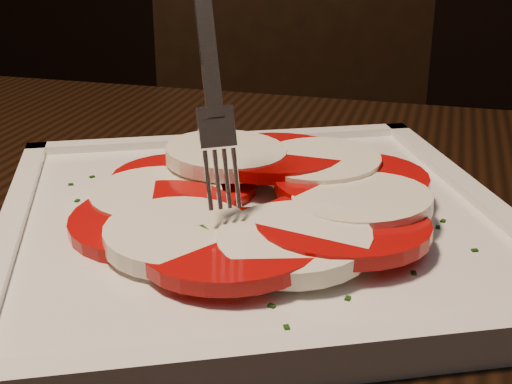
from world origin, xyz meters
The scene contains 4 objects.
chair centered at (-0.31, 0.93, 0.53)m, with size 0.50×0.50×0.93m.
plate centered at (-0.23, 0.33, 0.76)m, with size 0.31×0.31×0.01m, color white.
caprese_salad centered at (-0.23, 0.33, 0.78)m, with size 0.27×0.25×0.03m.
fork centered at (-0.25, 0.32, 0.87)m, with size 0.03×0.07×0.17m, color white, non-canonical shape.
Camera 1 is at (-0.13, -0.06, 0.94)m, focal length 50.00 mm.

